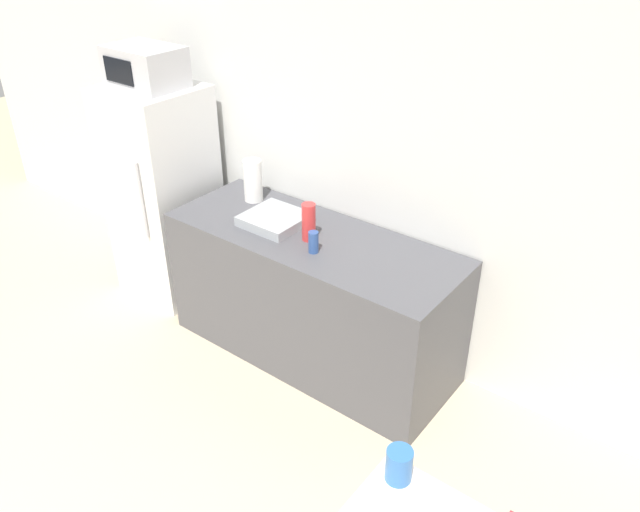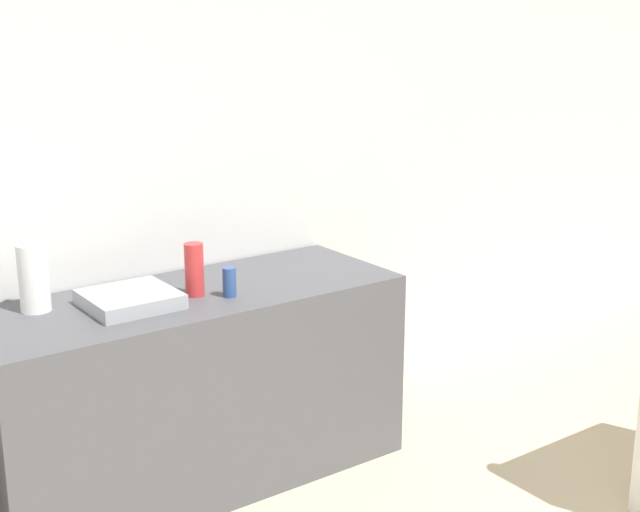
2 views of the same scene
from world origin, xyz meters
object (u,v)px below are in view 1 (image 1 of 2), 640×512
object	(u,v)px
refrigerator	(164,194)
jar	(399,465)
paper_towel_roll	(253,181)
bottle_short	(313,242)
microwave	(145,67)
bottle_tall	(309,222)

from	to	relation	value
refrigerator	jar	bearing A→B (deg)	-26.63
jar	paper_towel_roll	size ratio (longest dim) A/B	0.41
bottle_short	paper_towel_roll	xyz separation A→B (m)	(-0.72, 0.29, 0.07)
refrigerator	paper_towel_roll	bearing A→B (deg)	12.60
refrigerator	microwave	world-z (taller)	microwave
jar	refrigerator	bearing A→B (deg)	153.37
refrigerator	bottle_short	size ratio (longest dim) A/B	12.02
refrigerator	jar	distance (m)	3.08
microwave	paper_towel_roll	xyz separation A→B (m)	(0.72, 0.16, -0.64)
bottle_tall	bottle_short	xyz separation A→B (m)	(0.11, -0.10, -0.05)
paper_towel_roll	bottle_tall	bearing A→B (deg)	-17.62
microwave	jar	xyz separation A→B (m)	(2.72, -1.36, -0.46)
refrigerator	bottle_short	world-z (taller)	refrigerator
refrigerator	bottle_tall	world-z (taller)	refrigerator
bottle_short	jar	world-z (taller)	jar
bottle_tall	refrigerator	bearing A→B (deg)	178.63
bottle_short	jar	xyz separation A→B (m)	(1.28, -1.24, 0.26)
microwave	bottle_tall	size ratio (longest dim) A/B	2.13
bottle_short	jar	distance (m)	1.80
refrigerator	jar	xyz separation A→B (m)	(2.72, -1.37, 0.42)
refrigerator	paper_towel_roll	xyz separation A→B (m)	(0.72, 0.16, 0.24)
microwave	paper_towel_roll	world-z (taller)	microwave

